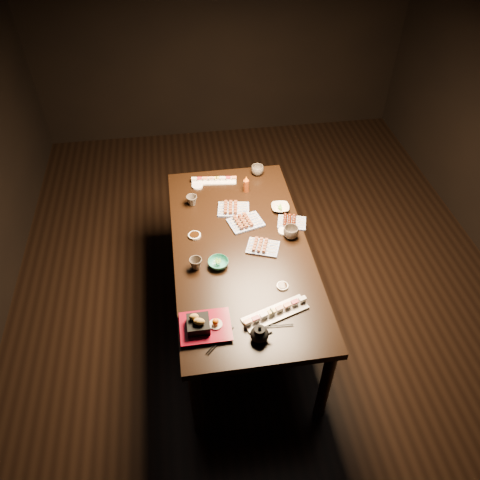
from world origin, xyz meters
The scene contains 23 objects.
ground centered at (0.00, 0.00, 0.00)m, with size 5.00×5.00×0.00m, color black.
dining_table centered at (-0.21, -0.28, 0.38)m, with size 0.90×1.80×0.75m, color black.
sushi_platter_near centered at (-0.09, -0.85, 0.77)m, with size 0.40×0.11×0.05m, color white, non-canonical shape.
sushi_platter_far centered at (-0.31, 0.48, 0.77)m, with size 0.34×0.09×0.04m, color white, non-canonical shape.
yakitori_plate_center centered at (-0.14, -0.04, 0.78)m, with size 0.23×0.17×0.06m, color #828EB6, non-canonical shape.
yakitori_plate_right centered at (-0.06, -0.31, 0.78)m, with size 0.21×0.15×0.05m, color #828EB6, non-canonical shape.
yakitori_plate_left centered at (-0.20, 0.11, 0.78)m, with size 0.22×0.16×0.06m, color #828EB6, non-canonical shape.
tsukune_plate centered at (0.18, -0.09, 0.77)m, with size 0.19×0.14×0.05m, color #828EB6, non-canonical shape.
edamame_bowl_green centered at (-0.37, -0.42, 0.77)m, with size 0.13×0.13×0.04m, color teal.
edamame_bowl_cream centered at (0.13, 0.07, 0.77)m, with size 0.13×0.13×0.03m, color beige.
tempura_tray centered at (-0.50, -0.89, 0.80)m, with size 0.29×0.23×0.11m, color black, non-canonical shape.
teacup_near_left centered at (-0.52, -0.42, 0.79)m, with size 0.08×0.08×0.07m, color #4E453C.
teacup_mid_right centered at (0.14, -0.22, 0.79)m, with size 0.10×0.10×0.08m, color #4E453C.
teacup_far_left centered at (-0.49, 0.22, 0.79)m, with size 0.08×0.08×0.07m, color #4E453C.
teacup_far_right centered at (0.05, 0.53, 0.79)m, with size 0.10×0.10×0.08m, color #4E453C.
teapot centered at (-0.21, -1.00, 0.80)m, with size 0.12×0.12×0.10m, color black, non-canonical shape.
condiment_bottle centered at (-0.08, 0.32, 0.82)m, with size 0.04×0.04×0.13m, color maroon.
sauce_dish_west centered at (-0.50, -0.12, 0.76)m, with size 0.09×0.09×0.02m, color white.
sauce_dish_east centered at (0.11, -0.17, 0.76)m, with size 0.08×0.08×0.01m, color white.
sauce_dish_se centered at (-0.01, -0.65, 0.76)m, with size 0.07×0.07×0.01m, color white.
sauce_dish_nw centered at (-0.44, 0.43, 0.76)m, with size 0.08×0.08×0.01m, color white.
chopsticks_near centered at (-0.43, -0.98, 0.75)m, with size 0.23×0.02×0.01m, color black, non-canonical shape.
chopsticks_se centered at (-0.11, -0.94, 0.75)m, with size 0.21×0.02×0.01m, color black, non-canonical shape.
Camera 1 is at (-0.54, -2.47, 2.93)m, focal length 35.00 mm.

